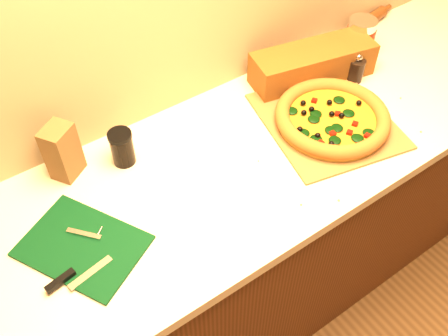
# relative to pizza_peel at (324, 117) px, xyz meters

# --- Properties ---
(cabinet) EXTENTS (2.80, 0.65, 0.86)m
(cabinet) POSITION_rel_pizza_peel_xyz_m (-0.36, 0.01, -0.47)
(cabinet) COLOR #42220E
(cabinet) RESTS_ON ground
(countertop) EXTENTS (2.84, 0.68, 0.04)m
(countertop) POSITION_rel_pizza_peel_xyz_m (-0.36, 0.01, -0.02)
(countertop) COLOR beige
(countertop) RESTS_ON cabinet
(pizza_peel) EXTENTS (0.48, 0.62, 0.01)m
(pizza_peel) POSITION_rel_pizza_peel_xyz_m (0.00, 0.00, 0.00)
(pizza_peel) COLOR brown
(pizza_peel) RESTS_ON countertop
(pizza) EXTENTS (0.37, 0.37, 0.05)m
(pizza) POSITION_rel_pizza_peel_xyz_m (-0.00, -0.04, 0.03)
(pizza) COLOR #BA812E
(pizza) RESTS_ON pizza_peel
(cutting_board) EXTENTS (0.34, 0.38, 0.02)m
(cutting_board) POSITION_rel_pizza_peel_xyz_m (-0.86, -0.01, 0.00)
(cutting_board) COLOR #053113
(cutting_board) RESTS_ON countertop
(pepper_grinder) EXTENTS (0.06, 0.06, 0.11)m
(pepper_grinder) POSITION_rel_pizza_peel_xyz_m (0.23, 0.09, 0.04)
(pepper_grinder) COLOR black
(pepper_grinder) RESTS_ON countertop
(rolling_pin) EXTENTS (0.34, 0.09, 0.05)m
(rolling_pin) POSITION_rel_pizza_peel_xyz_m (0.51, 0.31, 0.02)
(rolling_pin) COLOR #572C0E
(rolling_pin) RESTS_ON countertop
(coffee_canister) EXTENTS (0.11, 0.11, 0.14)m
(coffee_canister) POSITION_rel_pizza_peel_xyz_m (0.35, 0.20, 0.07)
(coffee_canister) COLOR silver
(coffee_canister) RESTS_ON countertop
(bread_bag) EXTENTS (0.46, 0.23, 0.12)m
(bread_bag) POSITION_rel_pizza_peel_xyz_m (0.11, 0.19, 0.06)
(bread_bag) COLOR brown
(bread_bag) RESTS_ON countertop
(paper_bag) EXTENTS (0.11, 0.11, 0.18)m
(paper_bag) POSITION_rel_pizza_peel_xyz_m (-0.79, 0.26, 0.08)
(paper_bag) COLOR brown
(paper_bag) RESTS_ON countertop
(dark_jar) EXTENTS (0.07, 0.07, 0.12)m
(dark_jar) POSITION_rel_pizza_peel_xyz_m (-0.63, 0.21, 0.05)
(dark_jar) COLOR black
(dark_jar) RESTS_ON countertop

